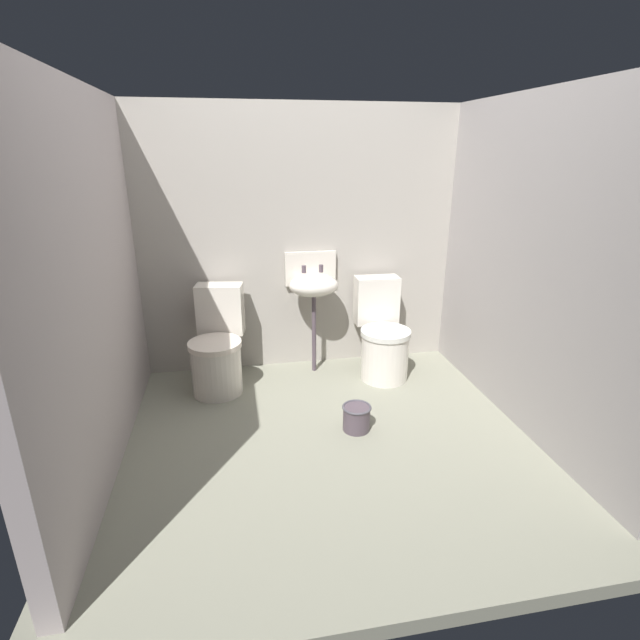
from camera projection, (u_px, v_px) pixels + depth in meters
name	position (u px, v px, depth m)	size (l,w,h in m)	color
ground_plane	(328.00, 439.00, 3.19)	(2.97, 2.74, 0.08)	gray
wall_back	(299.00, 242.00, 3.95)	(2.97, 0.10, 2.12)	#A49D93
wall_left	(92.00, 285.00, 2.68)	(0.10, 2.54, 2.12)	#A69A99
wall_right	(526.00, 265.00, 3.14)	(0.10, 2.54, 2.12)	#9D9694
toilet_left	(218.00, 349.00, 3.71)	(0.47, 0.65, 0.78)	silver
toilet_right	(382.00, 338.00, 3.93)	(0.41, 0.60, 0.78)	silver
sink	(313.00, 284.00, 3.87)	(0.42, 0.35, 0.99)	#4E424B
bucket	(357.00, 417.00, 3.20)	(0.20, 0.20, 0.18)	#4E424B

